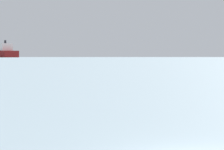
# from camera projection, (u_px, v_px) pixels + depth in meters

# --- Properties ---
(distant_headland) EXTENTS (1281.83, 633.36, 52.56)m
(distant_headland) POSITION_uv_depth(u_px,v_px,m) (13.00, 49.00, 1437.87)
(distant_headland) COLOR #4C564C
(distant_headland) RESTS_ON ground_plane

